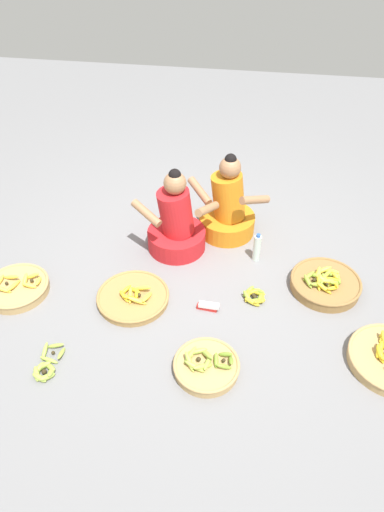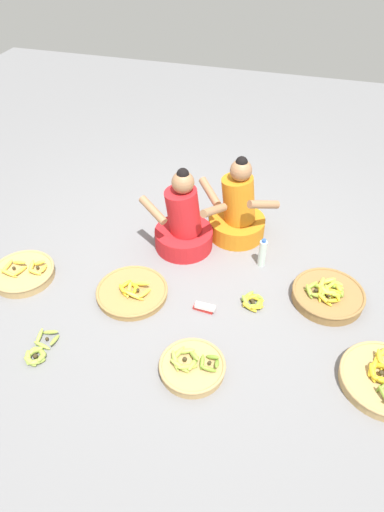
{
  "view_description": "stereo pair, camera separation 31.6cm",
  "coord_description": "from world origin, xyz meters",
  "px_view_note": "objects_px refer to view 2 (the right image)",
  "views": [
    {
      "loc": [
        0.41,
        -2.79,
        2.65
      ],
      "look_at": [
        0.0,
        -0.2,
        0.35
      ],
      "focal_mm": 31.65,
      "sensor_mm": 36.0,
      "label": 1
    },
    {
      "loc": [
        0.72,
        -2.72,
        2.65
      ],
      "look_at": [
        0.0,
        -0.2,
        0.35
      ],
      "focal_mm": 31.65,
      "sensor_mm": 36.0,
      "label": 2
    }
  ],
  "objects_px": {
    "loose_bananas_back_left": "(38,351)",
    "loose_bananas_front_center": "(253,302)",
    "vendor_woman_front": "(184,223)",
    "banana_basket_back_right": "(328,295)",
    "packet_carton_stack": "(204,308)",
    "banana_basket_near_vendor": "(132,292)",
    "water_bottle": "(262,253)",
    "banana_basket_mid_left": "(23,273)",
    "vendor_woman_behind": "(238,211)",
    "banana_basket_front_right": "(192,366)"
  },
  "relations": [
    {
      "from": "vendor_woman_front",
      "to": "water_bottle",
      "type": "distance_m",
      "value": 0.73
    },
    {
      "from": "loose_bananas_front_center",
      "to": "water_bottle",
      "type": "relative_size",
      "value": 0.79
    },
    {
      "from": "loose_bananas_front_center",
      "to": "banana_basket_front_right",
      "type": "bearing_deg",
      "value": -111.95
    },
    {
      "from": "banana_basket_back_right",
      "to": "loose_bananas_front_center",
      "type": "distance_m",
      "value": 0.6
    },
    {
      "from": "banana_basket_near_vendor",
      "to": "packet_carton_stack",
      "type": "distance_m",
      "value": 0.6
    },
    {
      "from": "vendor_woman_front",
      "to": "loose_bananas_back_left",
      "type": "relative_size",
      "value": 2.39
    },
    {
      "from": "banana_basket_near_vendor",
      "to": "banana_basket_back_right",
      "type": "bearing_deg",
      "value": 14.0
    },
    {
      "from": "banana_basket_mid_left",
      "to": "banana_basket_near_vendor",
      "type": "bearing_deg",
      "value": 3.36
    },
    {
      "from": "banana_basket_front_right",
      "to": "loose_bananas_back_left",
      "type": "relative_size",
      "value": 1.37
    },
    {
      "from": "banana_basket_front_right",
      "to": "banana_basket_mid_left",
      "type": "distance_m",
      "value": 1.7
    },
    {
      "from": "loose_bananas_front_center",
      "to": "water_bottle",
      "type": "distance_m",
      "value": 0.49
    },
    {
      "from": "banana_basket_back_right",
      "to": "banana_basket_near_vendor",
      "type": "bearing_deg",
      "value": -166.0
    },
    {
      "from": "vendor_woman_front",
      "to": "banana_basket_front_right",
      "type": "relative_size",
      "value": 1.74
    },
    {
      "from": "banana_basket_mid_left",
      "to": "vendor_woman_behind",
      "type": "bearing_deg",
      "value": 33.7
    },
    {
      "from": "banana_basket_back_right",
      "to": "packet_carton_stack",
      "type": "bearing_deg",
      "value": -157.63
    },
    {
      "from": "vendor_woman_behind",
      "to": "banana_basket_mid_left",
      "type": "distance_m",
      "value": 1.94
    },
    {
      "from": "banana_basket_back_right",
      "to": "packet_carton_stack",
      "type": "xyz_separation_m",
      "value": [
        -0.92,
        -0.38,
        -0.03
      ]
    },
    {
      "from": "banana_basket_near_vendor",
      "to": "packet_carton_stack",
      "type": "xyz_separation_m",
      "value": [
        0.6,
        0.0,
        -0.01
      ]
    },
    {
      "from": "vendor_woman_front",
      "to": "loose_bananas_back_left",
      "type": "bearing_deg",
      "value": -114.4
    },
    {
      "from": "vendor_woman_behind",
      "to": "banana_basket_front_right",
      "type": "height_order",
      "value": "vendor_woman_behind"
    },
    {
      "from": "banana_basket_near_vendor",
      "to": "banana_basket_front_right",
      "type": "xyz_separation_m",
      "value": [
        0.66,
        -0.56,
        0.01
      ]
    },
    {
      "from": "loose_bananas_back_left",
      "to": "banana_basket_near_vendor",
      "type": "bearing_deg",
      "value": 59.41
    },
    {
      "from": "packet_carton_stack",
      "to": "banana_basket_mid_left",
      "type": "bearing_deg",
      "value": -177.88
    },
    {
      "from": "banana_basket_mid_left",
      "to": "loose_bananas_back_left",
      "type": "relative_size",
      "value": 1.56
    },
    {
      "from": "banana_basket_back_right",
      "to": "packet_carton_stack",
      "type": "height_order",
      "value": "banana_basket_back_right"
    },
    {
      "from": "banana_basket_near_vendor",
      "to": "water_bottle",
      "type": "bearing_deg",
      "value": 34.79
    },
    {
      "from": "loose_bananas_back_left",
      "to": "packet_carton_stack",
      "type": "xyz_separation_m",
      "value": [
        1.03,
        0.73,
        0.0
      ]
    },
    {
      "from": "vendor_woman_front",
      "to": "water_bottle",
      "type": "height_order",
      "value": "vendor_woman_front"
    },
    {
      "from": "banana_basket_near_vendor",
      "to": "packet_carton_stack",
      "type": "height_order",
      "value": "banana_basket_near_vendor"
    },
    {
      "from": "banana_basket_back_right",
      "to": "water_bottle",
      "type": "relative_size",
      "value": 2.06
    },
    {
      "from": "loose_bananas_front_center",
      "to": "packet_carton_stack",
      "type": "distance_m",
      "value": 0.39
    },
    {
      "from": "vendor_woman_behind",
      "to": "vendor_woman_front",
      "type": "bearing_deg",
      "value": -144.29
    },
    {
      "from": "vendor_woman_behind",
      "to": "water_bottle",
      "type": "xyz_separation_m",
      "value": [
        0.3,
        -0.36,
        -0.13
      ]
    },
    {
      "from": "loose_bananas_back_left",
      "to": "loose_bananas_front_center",
      "type": "xyz_separation_m",
      "value": [
        1.39,
        0.89,
        -0.0
      ]
    },
    {
      "from": "loose_bananas_back_left",
      "to": "water_bottle",
      "type": "height_order",
      "value": "water_bottle"
    },
    {
      "from": "vendor_woman_behind",
      "to": "banana_basket_back_right",
      "type": "xyz_separation_m",
      "value": [
        0.88,
        -0.63,
        -0.2
      ]
    },
    {
      "from": "banana_basket_near_vendor",
      "to": "packet_carton_stack",
      "type": "relative_size",
      "value": 3.28
    },
    {
      "from": "banana_basket_mid_left",
      "to": "loose_bananas_front_center",
      "type": "height_order",
      "value": "banana_basket_mid_left"
    },
    {
      "from": "loose_bananas_back_left",
      "to": "packet_carton_stack",
      "type": "bearing_deg",
      "value": 35.17
    },
    {
      "from": "vendor_woman_behind",
      "to": "water_bottle",
      "type": "bearing_deg",
      "value": -50.2
    },
    {
      "from": "packet_carton_stack",
      "to": "banana_basket_near_vendor",
      "type": "bearing_deg",
      "value": -179.86
    },
    {
      "from": "vendor_woman_behind",
      "to": "banana_basket_near_vendor",
      "type": "distance_m",
      "value": 1.22
    },
    {
      "from": "banana_basket_near_vendor",
      "to": "loose_bananas_front_center",
      "type": "distance_m",
      "value": 0.97
    },
    {
      "from": "banana_basket_front_right",
      "to": "banana_basket_back_right",
      "type": "xyz_separation_m",
      "value": [
        0.85,
        0.94,
        0.01
      ]
    },
    {
      "from": "vendor_woman_behind",
      "to": "banana_basket_near_vendor",
      "type": "xyz_separation_m",
      "value": [
        -0.64,
        -1.01,
        -0.22
      ]
    },
    {
      "from": "water_bottle",
      "to": "loose_bananas_back_left",
      "type": "bearing_deg",
      "value": -134.81
    },
    {
      "from": "banana_basket_near_vendor",
      "to": "loose_bananas_back_left",
      "type": "distance_m",
      "value": 0.84
    },
    {
      "from": "banana_basket_mid_left",
      "to": "loose_bananas_front_center",
      "type": "xyz_separation_m",
      "value": [
        1.92,
        0.23,
        -0.02
      ]
    },
    {
      "from": "loose_bananas_front_center",
      "to": "packet_carton_stack",
      "type": "relative_size",
      "value": 1.25
    },
    {
      "from": "packet_carton_stack",
      "to": "banana_basket_front_right",
      "type": "bearing_deg",
      "value": -83.74
    }
  ]
}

